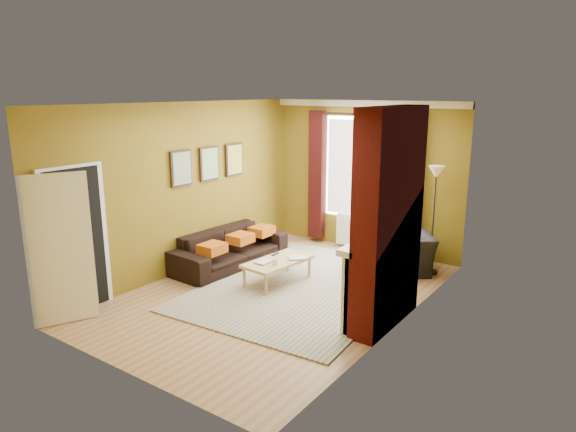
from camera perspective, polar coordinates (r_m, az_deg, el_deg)
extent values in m
plane|color=olive|center=(7.83, -1.06, -8.56)|extent=(5.50, 5.50, 0.00)
cube|color=brown|center=(9.72, 8.53, 4.34)|extent=(3.80, 0.02, 2.80)
cube|color=brown|center=(5.51, -18.30, -3.62)|extent=(3.80, 0.02, 2.80)
cube|color=brown|center=(6.49, 12.54, -0.61)|extent=(0.02, 5.50, 2.80)
cube|color=brown|center=(8.64, -11.35, 3.03)|extent=(0.02, 5.50, 2.80)
cube|color=white|center=(7.23, -1.17, 12.39)|extent=(3.80, 5.50, 0.01)
cube|color=#440B09|center=(6.56, 11.14, -0.40)|extent=(0.35, 1.40, 2.80)
cube|color=white|center=(6.89, 9.32, -7.03)|extent=(0.12, 1.30, 1.10)
cube|color=white|center=(6.74, 9.11, -2.74)|extent=(0.22, 1.40, 0.08)
cube|color=white|center=(6.43, 6.85, -8.80)|extent=(0.16, 0.14, 1.04)
cube|color=white|center=(7.41, 11.15, -5.85)|extent=(0.16, 0.14, 1.04)
cube|color=black|center=(6.92, 9.51, -7.85)|extent=(0.06, 0.80, 0.90)
cube|color=black|center=(7.09, 9.23, -10.97)|extent=(0.20, 1.00, 0.06)
cube|color=white|center=(6.40, 7.85, -2.47)|extent=(0.03, 0.12, 0.16)
cube|color=black|center=(6.62, 8.84, -2.05)|extent=(0.03, 0.10, 0.14)
cylinder|color=black|center=(6.84, 9.77, -1.65)|extent=(0.10, 0.10, 0.12)
cube|color=black|center=(6.54, 9.80, 3.66)|extent=(0.03, 0.60, 0.75)
cube|color=#9D5F35|center=(6.55, 9.64, 3.68)|extent=(0.01, 0.52, 0.66)
cube|color=white|center=(9.55, 8.72, 12.25)|extent=(3.80, 0.08, 0.12)
cube|color=white|center=(9.67, 8.49, 5.19)|extent=(1.60, 0.04, 1.90)
cube|color=silver|center=(9.63, 8.38, 5.16)|extent=(1.50, 0.02, 1.80)
cube|color=white|center=(9.65, 8.43, 5.18)|extent=(0.06, 0.04, 1.90)
cube|color=#350C0C|center=(10.10, 3.23, 4.54)|extent=(0.30, 0.16, 2.50)
cube|color=#350C0C|center=(9.23, 13.63, 3.27)|extent=(0.30, 0.16, 2.50)
cylinder|color=black|center=(9.49, 8.45, 11.10)|extent=(2.30, 0.05, 0.05)
cube|color=white|center=(9.86, 8.05, -1.77)|extent=(1.00, 0.10, 0.60)
cube|color=white|center=(10.01, 5.61, -1.45)|extent=(0.04, 0.03, 0.56)
cube|color=white|center=(9.96, 6.16, -1.55)|extent=(0.04, 0.03, 0.56)
cube|color=white|center=(9.91, 6.71, -1.64)|extent=(0.04, 0.03, 0.56)
cube|color=white|center=(9.86, 7.27, -1.74)|extent=(0.04, 0.03, 0.56)
cube|color=white|center=(9.81, 7.84, -1.84)|extent=(0.04, 0.03, 0.56)
cube|color=white|center=(9.76, 8.41, -1.93)|extent=(0.04, 0.03, 0.56)
cube|color=white|center=(9.72, 8.99, -2.03)|extent=(0.04, 0.03, 0.56)
cube|color=white|center=(9.67, 9.58, -2.13)|extent=(0.04, 0.03, 0.56)
cube|color=white|center=(9.63, 10.17, -2.23)|extent=(0.04, 0.03, 0.56)
cube|color=black|center=(8.50, -11.81, 5.22)|extent=(0.04, 0.44, 0.58)
cube|color=yellow|center=(8.48, -11.69, 5.20)|extent=(0.01, 0.38, 0.52)
cube|color=black|center=(8.95, -8.77, 5.78)|extent=(0.04, 0.44, 0.58)
cube|color=green|center=(8.93, -8.65, 5.76)|extent=(0.01, 0.38, 0.52)
cube|color=black|center=(9.42, -6.03, 6.27)|extent=(0.04, 0.44, 0.58)
cube|color=gold|center=(9.40, -5.91, 6.26)|extent=(0.01, 0.38, 0.52)
cube|color=white|center=(7.49, -22.44, -2.59)|extent=(0.05, 0.94, 2.06)
cube|color=black|center=(7.47, -22.36, -2.62)|extent=(0.02, 0.80, 1.98)
cube|color=white|center=(7.15, -24.01, -3.50)|extent=(0.37, 0.74, 1.98)
imported|color=#437433|center=(7.09, 10.85, -0.53)|extent=(0.14, 0.10, 0.27)
cube|color=#A94D0E|center=(8.38, -8.42, -3.58)|extent=(0.34, 0.40, 0.16)
cube|color=#A94D0E|center=(8.87, -5.31, -2.49)|extent=(0.34, 0.40, 0.16)
cube|color=#A94D0E|center=(9.32, -2.93, -1.65)|extent=(0.34, 0.40, 0.16)
cube|color=teal|center=(8.06, 1.84, -7.81)|extent=(3.01, 4.00, 0.02)
imported|color=black|center=(8.95, -6.44, -3.58)|extent=(0.98, 2.21, 0.63)
imported|color=black|center=(8.74, 12.08, -4.06)|extent=(1.39, 1.37, 0.68)
cube|color=tan|center=(8.10, -1.15, -5.07)|extent=(0.68, 1.20, 0.05)
cylinder|color=tan|center=(7.96, -4.88, -6.91)|extent=(0.05, 0.05, 0.33)
cylinder|color=tan|center=(7.66, -2.46, -7.73)|extent=(0.05, 0.05, 0.33)
cylinder|color=tan|center=(8.67, 0.01, -5.10)|extent=(0.05, 0.05, 0.33)
cylinder|color=tan|center=(8.39, 2.39, -5.76)|extent=(0.05, 0.05, 0.33)
cylinder|color=olive|center=(9.52, 9.39, -3.14)|extent=(0.46, 0.46, 0.46)
cylinder|color=black|center=(8.97, 15.45, -5.99)|extent=(0.34, 0.34, 0.03)
cylinder|color=black|center=(8.72, 15.80, -0.75)|extent=(0.03, 0.03, 1.66)
cone|color=beige|center=(8.55, 16.17, 4.72)|extent=(0.34, 0.34, 0.20)
imported|color=#999999|center=(8.04, -3.25, -4.96)|extent=(0.21, 0.27, 0.03)
imported|color=#999999|center=(8.26, 0.91, -4.43)|extent=(0.35, 0.35, 0.02)
imported|color=#999999|center=(7.86, -1.46, -5.16)|extent=(0.11, 0.11, 0.08)
cube|color=#28292B|center=(8.34, -1.40, -4.24)|extent=(0.05, 0.16, 0.02)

